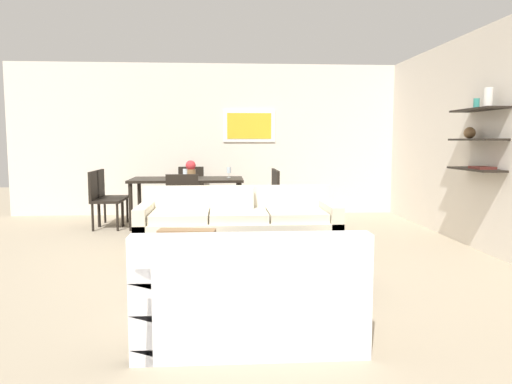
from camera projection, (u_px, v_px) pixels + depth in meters
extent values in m
plane|color=tan|center=(235.00, 260.00, 5.48)|extent=(18.00, 18.00, 0.00)
cube|color=silver|center=(246.00, 140.00, 8.86)|extent=(8.40, 0.06, 2.70)
cube|color=white|center=(249.00, 126.00, 8.79)|extent=(0.93, 0.02, 0.57)
cube|color=gold|center=(249.00, 126.00, 8.78)|extent=(0.79, 0.01, 0.46)
cube|color=silver|center=(474.00, 140.00, 6.13)|extent=(0.06, 8.20, 2.70)
cube|color=black|center=(478.00, 109.00, 5.71)|extent=(0.28, 0.90, 0.02)
cube|color=black|center=(477.00, 140.00, 5.75)|extent=(0.28, 0.90, 0.02)
cube|color=black|center=(475.00, 169.00, 5.78)|extent=(0.28, 0.90, 0.02)
cylinder|color=silver|center=(488.00, 97.00, 5.50)|extent=(0.10, 0.10, 0.22)
sphere|color=olive|center=(470.00, 133.00, 5.92)|extent=(0.14, 0.14, 0.14)
cylinder|color=teal|center=(476.00, 104.00, 5.75)|extent=(0.07, 0.07, 0.12)
cube|color=#4C1E19|center=(482.00, 168.00, 5.63)|extent=(0.20, 0.28, 0.03)
cube|color=beige|center=(238.00, 237.00, 5.76)|extent=(2.31, 0.90, 0.42)
cube|color=beige|center=(237.00, 200.00, 6.08)|extent=(2.31, 0.16, 0.36)
cube|color=beige|center=(145.00, 230.00, 5.67)|extent=(0.14, 0.90, 0.60)
cube|color=beige|center=(329.00, 228.00, 5.82)|extent=(0.14, 0.90, 0.60)
cube|color=beige|center=(180.00, 216.00, 5.64)|extent=(0.66, 0.70, 0.10)
cube|color=beige|center=(238.00, 215.00, 5.69)|extent=(0.66, 0.70, 0.10)
cube|color=beige|center=(296.00, 215.00, 5.73)|extent=(0.66, 0.70, 0.10)
cube|color=white|center=(239.00, 202.00, 5.90)|extent=(0.37, 0.16, 0.36)
cube|color=white|center=(248.00, 305.00, 3.37)|extent=(1.46, 0.90, 0.42)
cube|color=white|center=(251.00, 263.00, 2.96)|extent=(1.46, 0.16, 0.36)
cube|color=white|center=(343.00, 291.00, 3.40)|extent=(0.14, 0.90, 0.60)
cube|color=white|center=(151.00, 295.00, 3.31)|extent=(0.14, 0.90, 0.60)
cube|color=white|center=(290.00, 266.00, 3.40)|extent=(0.57, 0.70, 0.10)
cube|color=white|center=(205.00, 268.00, 3.36)|extent=(0.57, 0.70, 0.10)
cube|color=#99724C|center=(187.00, 257.00, 3.11)|extent=(0.37, 0.16, 0.36)
cube|color=black|center=(275.00, 263.00, 4.61)|extent=(1.21, 0.95, 0.38)
cylinder|color=#19666B|center=(280.00, 239.00, 4.58)|extent=(0.29, 0.29, 0.07)
torus|color=#19666B|center=(280.00, 236.00, 4.58)|extent=(0.29, 0.29, 0.02)
cube|color=black|center=(187.00, 180.00, 7.63)|extent=(1.74, 0.88, 0.04)
cylinder|color=black|center=(131.00, 207.00, 7.24)|extent=(0.06, 0.06, 0.71)
cylinder|color=black|center=(240.00, 206.00, 7.35)|extent=(0.06, 0.06, 0.71)
cylinder|color=black|center=(139.00, 201.00, 7.99)|extent=(0.06, 0.06, 0.71)
cylinder|color=black|center=(238.00, 200.00, 8.10)|extent=(0.06, 0.06, 0.71)
cube|color=black|center=(113.00, 198.00, 7.78)|extent=(0.44, 0.44, 0.04)
cube|color=black|center=(100.00, 183.00, 7.74)|extent=(0.04, 0.44, 0.43)
cylinder|color=black|center=(123.00, 213.00, 7.64)|extent=(0.04, 0.04, 0.41)
cylinder|color=black|center=(127.00, 210.00, 7.99)|extent=(0.04, 0.04, 0.41)
cylinder|color=black|center=(99.00, 214.00, 7.61)|extent=(0.04, 0.04, 0.41)
cylinder|color=black|center=(105.00, 210.00, 7.97)|extent=(0.04, 0.04, 0.41)
cube|color=black|center=(262.00, 197.00, 7.94)|extent=(0.44, 0.44, 0.04)
cube|color=black|center=(274.00, 182.00, 7.93)|extent=(0.04, 0.44, 0.43)
cylinder|color=black|center=(250.00, 209.00, 8.13)|extent=(0.04, 0.04, 0.41)
cylinder|color=black|center=(251.00, 212.00, 7.77)|extent=(0.04, 0.04, 0.41)
cylinder|color=black|center=(272.00, 209.00, 8.15)|extent=(0.04, 0.04, 0.41)
cylinder|color=black|center=(274.00, 212.00, 7.80)|extent=(0.04, 0.04, 0.41)
cube|color=black|center=(191.00, 193.00, 8.42)|extent=(0.44, 0.44, 0.04)
cube|color=black|center=(191.00, 179.00, 8.59)|extent=(0.44, 0.04, 0.43)
cylinder|color=black|center=(179.00, 208.00, 8.25)|extent=(0.04, 0.04, 0.41)
cylinder|color=black|center=(201.00, 208.00, 8.27)|extent=(0.04, 0.04, 0.41)
cylinder|color=black|center=(181.00, 205.00, 8.61)|extent=(0.04, 0.04, 0.41)
cylinder|color=black|center=(202.00, 205.00, 8.63)|extent=(0.04, 0.04, 0.41)
cube|color=black|center=(107.00, 201.00, 7.38)|extent=(0.44, 0.44, 0.04)
cube|color=black|center=(93.00, 185.00, 7.35)|extent=(0.04, 0.44, 0.43)
cylinder|color=black|center=(117.00, 217.00, 7.24)|extent=(0.04, 0.04, 0.41)
cylinder|color=black|center=(122.00, 214.00, 7.60)|extent=(0.04, 0.04, 0.41)
cylinder|color=black|center=(93.00, 218.00, 7.22)|extent=(0.04, 0.04, 0.41)
cylinder|color=black|center=(99.00, 214.00, 7.58)|extent=(0.04, 0.04, 0.41)
cube|color=black|center=(264.00, 200.00, 7.55)|extent=(0.44, 0.44, 0.04)
cube|color=black|center=(277.00, 184.00, 7.53)|extent=(0.04, 0.44, 0.43)
cylinder|color=black|center=(252.00, 212.00, 7.74)|extent=(0.04, 0.04, 0.41)
cylinder|color=black|center=(253.00, 216.00, 7.38)|extent=(0.04, 0.04, 0.41)
cylinder|color=black|center=(274.00, 212.00, 7.76)|extent=(0.04, 0.04, 0.41)
cylinder|color=black|center=(277.00, 216.00, 7.40)|extent=(0.04, 0.04, 0.41)
cube|color=black|center=(184.00, 205.00, 6.91)|extent=(0.44, 0.44, 0.04)
cube|color=black|center=(182.00, 190.00, 6.68)|extent=(0.44, 0.04, 0.43)
cylinder|color=black|center=(197.00, 219.00, 7.12)|extent=(0.04, 0.04, 0.41)
cylinder|color=black|center=(172.00, 219.00, 7.10)|extent=(0.04, 0.04, 0.41)
cylinder|color=black|center=(196.00, 223.00, 6.76)|extent=(0.04, 0.04, 0.41)
cylinder|color=black|center=(170.00, 223.00, 6.74)|extent=(0.04, 0.04, 0.41)
cylinder|color=silver|center=(189.00, 176.00, 8.00)|extent=(0.06, 0.06, 0.01)
cylinder|color=silver|center=(189.00, 174.00, 8.00)|extent=(0.01, 0.01, 0.08)
cylinder|color=silver|center=(189.00, 168.00, 7.99)|extent=(0.07, 0.07, 0.08)
cylinder|color=silver|center=(185.00, 180.00, 7.25)|extent=(0.06, 0.06, 0.01)
cylinder|color=silver|center=(185.00, 177.00, 7.25)|extent=(0.01, 0.01, 0.09)
cylinder|color=silver|center=(185.00, 172.00, 7.24)|extent=(0.07, 0.07, 0.08)
cylinder|color=silver|center=(229.00, 177.00, 7.78)|extent=(0.06, 0.06, 0.01)
cylinder|color=silver|center=(229.00, 175.00, 7.78)|extent=(0.01, 0.01, 0.07)
cylinder|color=silver|center=(229.00, 170.00, 7.77)|extent=(0.07, 0.07, 0.10)
cylinder|color=olive|center=(191.00, 174.00, 7.67)|extent=(0.15, 0.15, 0.14)
sphere|color=red|center=(191.00, 165.00, 7.66)|extent=(0.16, 0.16, 0.16)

